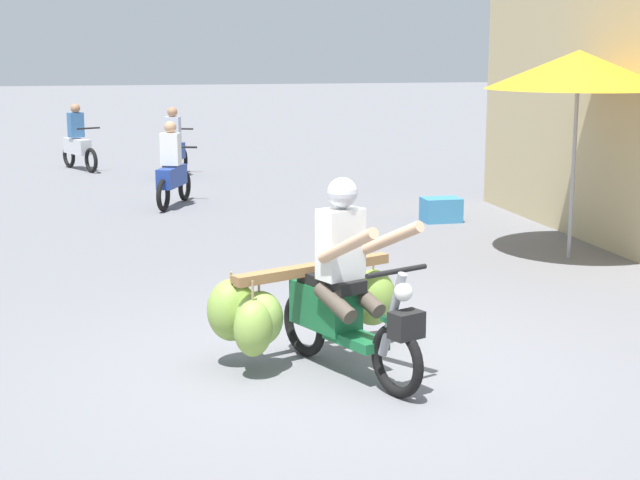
{
  "coord_description": "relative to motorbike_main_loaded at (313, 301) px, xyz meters",
  "views": [
    {
      "loc": [
        -1.74,
        -7.15,
        2.57
      ],
      "look_at": [
        0.07,
        0.88,
        0.9
      ],
      "focal_mm": 53.59,
      "sensor_mm": 36.0,
      "label": 1
    }
  ],
  "objects": [
    {
      "name": "market_umbrella_near_shop",
      "position": [
        3.96,
        3.3,
        1.75
      ],
      "size": [
        2.23,
        2.23,
        2.53
      ],
      "color": "#99999E",
      "rests_on": "ground"
    },
    {
      "name": "motorbike_distant_ahead_left",
      "position": [
        -0.54,
        8.29,
        0.02
      ],
      "size": [
        0.78,
        1.53,
        1.4
      ],
      "color": "black",
      "rests_on": "ground"
    },
    {
      "name": "motorbike_distant_far_ahead",
      "position": [
        -0.24,
        11.95,
        0.02
      ],
      "size": [
        0.73,
        1.55,
        1.4
      ],
      "color": "black",
      "rests_on": "ground"
    },
    {
      "name": "ground_plane",
      "position": [
        0.15,
        -0.14,
        -0.55
      ],
      "size": [
        120.0,
        120.0,
        0.0
      ],
      "primitive_type": "plane",
      "color": "slate"
    },
    {
      "name": "motorbike_main_loaded",
      "position": [
        0.0,
        0.0,
        0.0
      ],
      "size": [
        1.8,
        1.86,
        1.58
      ],
      "color": "black",
      "rests_on": "ground"
    },
    {
      "name": "produce_crate",
      "position": [
        3.28,
        6.03,
        -0.37
      ],
      "size": [
        0.56,
        0.4,
        0.36
      ],
      "primitive_type": "cube",
      "color": "teal",
      "rests_on": "ground"
    },
    {
      "name": "motorbike_distant_ahead_right",
      "position": [
        -2.15,
        13.55,
        0.02
      ],
      "size": [
        0.84,
        1.49,
        1.4
      ],
      "color": "black",
      "rests_on": "ground"
    }
  ]
}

